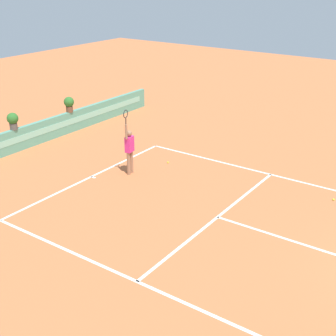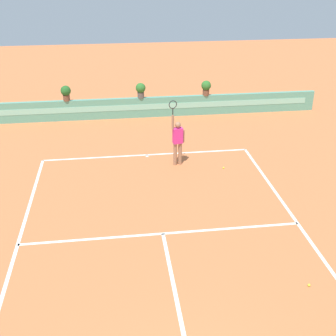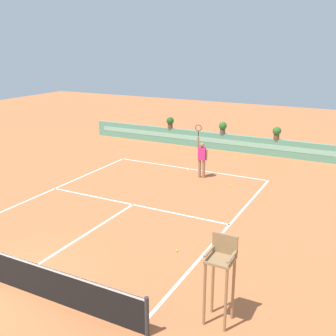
{
  "view_description": "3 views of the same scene",
  "coord_description": "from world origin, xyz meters",
  "px_view_note": "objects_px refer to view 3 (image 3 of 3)",
  "views": [
    {
      "loc": [
        -11.78,
        0.06,
        7.34
      ],
      "look_at": [
        0.44,
        8.64,
        1.0
      ],
      "focal_mm": 50.78,
      "sensor_mm": 36.0,
      "label": 1
    },
    {
      "loc": [
        -1.19,
        -3.84,
        7.34
      ],
      "look_at": [
        0.44,
        8.64,
        1.0
      ],
      "focal_mm": 45.89,
      "sensor_mm": 36.0,
      "label": 2
    },
    {
      "loc": [
        8.33,
        -6.54,
        6.28
      ],
      "look_at": [
        0.44,
        8.64,
        1.0
      ],
      "focal_mm": 43.68,
      "sensor_mm": 36.0,
      "label": 3
    }
  ],
  "objects_px": {
    "tennis_player": "(202,157)",
    "umpire_chair": "(221,270)",
    "potted_plant_left": "(170,122)",
    "potted_plant_right": "(277,132)",
    "tennis_ball_near_baseline": "(177,251)",
    "potted_plant_centre": "(223,127)",
    "tennis_ball_mid_court": "(230,186)"
  },
  "relations": [
    {
      "from": "umpire_chair",
      "to": "tennis_player",
      "type": "xyz_separation_m",
      "value": [
        -4.53,
        9.61,
        -0.29
      ]
    },
    {
      "from": "tennis_player",
      "to": "potted_plant_right",
      "type": "xyz_separation_m",
      "value": [
        2.25,
        5.51,
        0.36
      ]
    },
    {
      "from": "potted_plant_left",
      "to": "potted_plant_centre",
      "type": "height_order",
      "value": "same"
    },
    {
      "from": "tennis_player",
      "to": "umpire_chair",
      "type": "bearing_deg",
      "value": -64.78
    },
    {
      "from": "tennis_ball_mid_court",
      "to": "potted_plant_left",
      "type": "relative_size",
      "value": 0.09
    },
    {
      "from": "tennis_ball_near_baseline",
      "to": "tennis_ball_mid_court",
      "type": "xyz_separation_m",
      "value": [
        -0.51,
        6.54,
        0.0
      ]
    },
    {
      "from": "tennis_player",
      "to": "potted_plant_left",
      "type": "bearing_deg",
      "value": 129.41
    },
    {
      "from": "tennis_player",
      "to": "tennis_ball_near_baseline",
      "type": "xyz_separation_m",
      "value": [
        2.2,
        -7.13,
        -1.02
      ]
    },
    {
      "from": "umpire_chair",
      "to": "potted_plant_centre",
      "type": "bearing_deg",
      "value": 110.0
    },
    {
      "from": "tennis_ball_near_baseline",
      "to": "potted_plant_centre",
      "type": "xyz_separation_m",
      "value": [
        -3.17,
        12.64,
        1.38
      ]
    },
    {
      "from": "potted_plant_left",
      "to": "potted_plant_right",
      "type": "height_order",
      "value": "same"
    },
    {
      "from": "potted_plant_left",
      "to": "potted_plant_right",
      "type": "distance_m",
      "value": 6.78
    },
    {
      "from": "tennis_ball_near_baseline",
      "to": "potted_plant_right",
      "type": "distance_m",
      "value": 12.72
    },
    {
      "from": "umpire_chair",
      "to": "tennis_ball_near_baseline",
      "type": "xyz_separation_m",
      "value": [
        -2.33,
        2.48,
        -1.31
      ]
    },
    {
      "from": "tennis_ball_mid_court",
      "to": "umpire_chair",
      "type": "bearing_deg",
      "value": -72.5
    },
    {
      "from": "umpire_chair",
      "to": "potted_plant_right",
      "type": "distance_m",
      "value": 15.3
    },
    {
      "from": "umpire_chair",
      "to": "potted_plant_left",
      "type": "distance_m",
      "value": 17.63
    },
    {
      "from": "tennis_player",
      "to": "potted_plant_centre",
      "type": "relative_size",
      "value": 3.57
    },
    {
      "from": "tennis_ball_near_baseline",
      "to": "tennis_ball_mid_court",
      "type": "height_order",
      "value": "same"
    },
    {
      "from": "umpire_chair",
      "to": "potted_plant_left",
      "type": "height_order",
      "value": "umpire_chair"
    },
    {
      "from": "potted_plant_left",
      "to": "potted_plant_centre",
      "type": "relative_size",
      "value": 1.0
    },
    {
      "from": "tennis_ball_mid_court",
      "to": "potted_plant_left",
      "type": "distance_m",
      "value": 8.82
    },
    {
      "from": "tennis_player",
      "to": "tennis_ball_near_baseline",
      "type": "height_order",
      "value": "tennis_player"
    },
    {
      "from": "potted_plant_right",
      "to": "potted_plant_centre",
      "type": "height_order",
      "value": "same"
    },
    {
      "from": "umpire_chair",
      "to": "potted_plant_left",
      "type": "relative_size",
      "value": 2.96
    },
    {
      "from": "tennis_player",
      "to": "potted_plant_left",
      "type": "relative_size",
      "value": 3.57
    },
    {
      "from": "umpire_chair",
      "to": "tennis_ball_near_baseline",
      "type": "height_order",
      "value": "umpire_chair"
    },
    {
      "from": "umpire_chair",
      "to": "tennis_player",
      "type": "distance_m",
      "value": 10.63
    },
    {
      "from": "potted_plant_right",
      "to": "tennis_ball_near_baseline",
      "type": "bearing_deg",
      "value": -90.26
    },
    {
      "from": "potted_plant_centre",
      "to": "tennis_player",
      "type": "bearing_deg",
      "value": -79.95
    },
    {
      "from": "tennis_player",
      "to": "tennis_ball_mid_court",
      "type": "bearing_deg",
      "value": -19.41
    },
    {
      "from": "tennis_ball_mid_court",
      "to": "potted_plant_right",
      "type": "relative_size",
      "value": 0.09
    }
  ]
}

